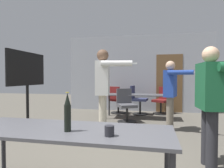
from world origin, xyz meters
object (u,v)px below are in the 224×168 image
object	(u,v)px
person_left_plaid	(211,96)
person_right_polo	(171,89)
office_chair_far_left	(117,101)
office_chair_far_right	(126,106)
drink_cup	(109,131)
office_chair_side_rolled	(162,101)
beer_bottle	(68,113)
office_chair_mid_tucked	(138,101)
person_far_watching	(103,84)
tv_screen	(27,81)

from	to	relation	value
person_left_plaid	person_right_polo	world-z (taller)	person_left_plaid
office_chair_far_left	office_chair_far_right	bearing A→B (deg)	-42.62
person_left_plaid	drink_cup	xyz separation A→B (m)	(-1.13, -1.26, -0.21)
person_right_polo	office_chair_side_rolled	distance (m)	2.22
beer_bottle	person_right_polo	bearing A→B (deg)	69.20
office_chair_far_left	office_chair_mid_tucked	bearing A→B (deg)	26.79
person_right_polo	office_chair_side_rolled	xyz separation A→B (m)	(-0.11, 2.15, -0.55)
person_left_plaid	person_far_watching	bearing A→B (deg)	-124.56
person_far_watching	office_chair_far_right	bearing A→B (deg)	161.91
person_left_plaid	person_far_watching	size ratio (longest dim) A/B	0.91
person_far_watching	office_chair_side_rolled	bearing A→B (deg)	148.33
person_right_polo	beer_bottle	size ratio (longest dim) A/B	4.39
person_left_plaid	person_far_watching	distance (m)	2.07
beer_bottle	drink_cup	xyz separation A→B (m)	(0.42, -0.07, -0.13)
person_right_polo	office_chair_far_left	distance (m)	2.52
office_chair_mid_tucked	tv_screen	bearing A→B (deg)	-28.59
person_right_polo	beer_bottle	world-z (taller)	person_right_polo
drink_cup	person_right_polo	bearing A→B (deg)	76.52
office_chair_far_left	drink_cup	size ratio (longest dim) A/B	10.15
office_chair_far_left	drink_cup	distance (m)	5.09
tv_screen	person_left_plaid	xyz separation A→B (m)	(3.42, -0.87, -0.17)
person_left_plaid	person_right_polo	size ratio (longest dim) A/B	1.02
office_chair_far_right	beer_bottle	distance (m)	3.79
office_chair_side_rolled	office_chair_mid_tucked	bearing A→B (deg)	50.88
tv_screen	office_chair_far_right	bearing A→B (deg)	-48.43
tv_screen	person_left_plaid	bearing A→B (deg)	-104.34
person_far_watching	office_chair_mid_tucked	size ratio (longest dim) A/B	1.89
tv_screen	office_chair_side_rolled	bearing A→B (deg)	-42.92
person_far_watching	beer_bottle	distance (m)	2.28
office_chair_mid_tucked	office_chair_side_rolled	distance (m)	0.84
tv_screen	office_chair_far_right	xyz separation A→B (m)	(1.90, 1.69, -0.72)
person_left_plaid	beer_bottle	xyz separation A→B (m)	(-1.55, -1.20, -0.08)
tv_screen	office_chair_side_rolled	distance (m)	4.36
office_chair_mid_tucked	office_chair_far_right	size ratio (longest dim) A/B	1.04
person_right_polo	beer_bottle	distance (m)	3.29
person_far_watching	drink_cup	size ratio (longest dim) A/B	19.76
office_chair_mid_tucked	beer_bottle	world-z (taller)	beer_bottle
person_far_watching	office_chair_side_rolled	size ratio (longest dim) A/B	1.99
tv_screen	office_chair_far_left	size ratio (longest dim) A/B	1.91
tv_screen	person_far_watching	world-z (taller)	person_far_watching
office_chair_mid_tucked	office_chair_side_rolled	bearing A→B (deg)	116.49
office_chair_mid_tucked	beer_bottle	size ratio (longest dim) A/B	2.59
person_left_plaid	office_chair_far_right	world-z (taller)	person_left_plaid
office_chair_far_left	beer_bottle	world-z (taller)	beer_bottle
office_chair_far_left	office_chair_side_rolled	bearing A→B (deg)	36.16
office_chair_far_left	beer_bottle	bearing A→B (deg)	-59.41
person_far_watching	tv_screen	bearing A→B (deg)	-91.70
tv_screen	beer_bottle	bearing A→B (deg)	-137.91
beer_bottle	office_chair_far_left	bearing A→B (deg)	95.14
office_chair_far_left	beer_bottle	distance (m)	4.98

